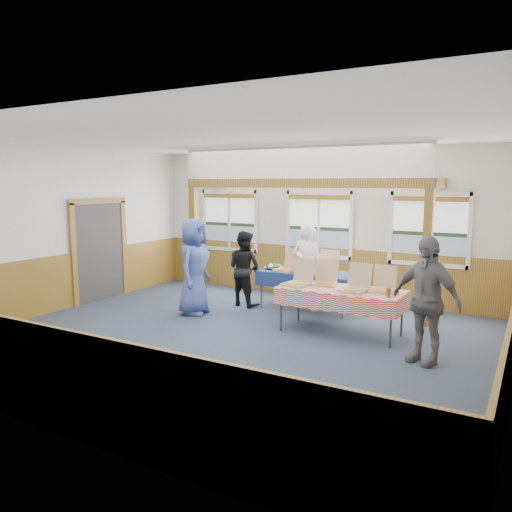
{
  "coord_description": "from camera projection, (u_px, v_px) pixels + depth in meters",
  "views": [
    {
      "loc": [
        4.15,
        -6.61,
        2.5
      ],
      "look_at": [
        -0.17,
        1.0,
        1.21
      ],
      "focal_mm": 35.0,
      "sensor_mm": 36.0,
      "label": 1
    }
  ],
  "objects": [
    {
      "name": "cross_beam",
      "position": [
        297.0,
        183.0,
        9.69
      ],
      "size": [
        5.15,
        0.18,
        0.18
      ],
      "primitive_type": "cube",
      "color": "brown",
      "rests_on": "post_left"
    },
    {
      "name": "ceiling",
      "position": [
        234.0,
        136.0,
        7.61
      ],
      "size": [
        8.0,
        8.0,
        0.0
      ],
      "primitive_type": "plane",
      "rotation": [
        3.14,
        0.0,
        0.0
      ],
      "color": "white",
      "rests_on": "wall_back"
    },
    {
      "name": "window_mid",
      "position": [
        319.0,
        221.0,
        10.8
      ],
      "size": [
        1.56,
        0.1,
        1.46
      ],
      "color": "white",
      "rests_on": "wall_back"
    },
    {
      "name": "wall_front",
      "position": [
        43.0,
        276.0,
        4.83
      ],
      "size": [
        8.0,
        0.0,
        8.0
      ],
      "primitive_type": "plane",
      "rotation": [
        -1.57,
        0.0,
        0.0
      ],
      "color": "silver",
      "rests_on": "floor"
    },
    {
      "name": "wall_back",
      "position": [
        320.0,
        224.0,
        10.85
      ],
      "size": [
        8.0,
        0.0,
        8.0
      ],
      "primitive_type": "plane",
      "rotation": [
        1.57,
        0.0,
        0.0
      ],
      "color": "silver",
      "rests_on": "floor"
    },
    {
      "name": "drink_glass",
      "position": [
        388.0,
        293.0,
        7.61
      ],
      "size": [
        0.07,
        0.07,
        0.15
      ],
      "primitive_type": "cylinder",
      "color": "brown",
      "rests_on": "table_right"
    },
    {
      "name": "wall_left",
      "position": [
        62.0,
        229.0,
        9.8
      ],
      "size": [
        0.0,
        8.0,
        8.0
      ],
      "primitive_type": "plane",
      "rotation": [
        1.57,
        0.0,
        1.57
      ],
      "color": "silver",
      "rests_on": "floor"
    },
    {
      "name": "person_grey",
      "position": [
        426.0,
        300.0,
        6.89
      ],
      "size": [
        1.13,
        0.81,
        1.79
      ],
      "primitive_type": "imported",
      "rotation": [
        0.0,
        0.0,
        -0.4
      ],
      "color": "slate",
      "rests_on": "floor"
    },
    {
      "name": "post_right",
      "position": [
        427.0,
        258.0,
        8.66
      ],
      "size": [
        0.15,
        0.15,
        2.4
      ],
      "primitive_type": "cube",
      "color": "brown",
      "rests_on": "floor"
    },
    {
      "name": "man_blue",
      "position": [
        194.0,
        267.0,
        9.48
      ],
      "size": [
        0.75,
        1.0,
        1.84
      ],
      "primitive_type": "imported",
      "rotation": [
        0.0,
        0.0,
        1.77
      ],
      "color": "#3C4F98",
      "rests_on": "floor"
    },
    {
      "name": "floor",
      "position": [
        235.0,
        338.0,
        8.07
      ],
      "size": [
        8.0,
        8.0,
        0.0
      ],
      "primitive_type": "plane",
      "color": "#2C3B48",
      "rests_on": "ground"
    },
    {
      "name": "woman_black",
      "position": [
        244.0,
        268.0,
        10.17
      ],
      "size": [
        0.84,
        0.71,
        1.53
      ],
      "primitive_type": "imported",
      "rotation": [
        0.0,
        0.0,
        2.95
      ],
      "color": "black",
      "rests_on": "floor"
    },
    {
      "name": "pizza_box_a",
      "position": [
        287.0,
        268.0,
        9.92
      ],
      "size": [
        0.47,
        0.54,
        0.42
      ],
      "rotation": [
        0.0,
        0.0,
        -0.2
      ],
      "color": "tan",
      "rests_on": "table_left"
    },
    {
      "name": "pizza_box_c",
      "position": [
        298.0,
        282.0,
        8.52
      ],
      "size": [
        0.48,
        0.55,
        0.44
      ],
      "rotation": [
        0.0,
        0.0,
        -0.17
      ],
      "color": "tan",
      "rests_on": "table_right"
    },
    {
      "name": "pizza_box_f",
      "position": [
        382.0,
        288.0,
        8.04
      ],
      "size": [
        0.39,
        0.47,
        0.4
      ],
      "rotation": [
        0.0,
        0.0,
        0.04
      ],
      "color": "tan",
      "rests_on": "table_right"
    },
    {
      "name": "pizza_box_b",
      "position": [
        327.0,
        269.0,
        9.79
      ],
      "size": [
        0.43,
        0.51,
        0.42
      ],
      "rotation": [
        0.0,
        0.0,
        0.11
      ],
      "color": "tan",
      "rests_on": "table_left"
    },
    {
      "name": "wainscot_back",
      "position": [
        318.0,
        272.0,
        10.98
      ],
      "size": [
        7.98,
        0.05,
        1.1
      ],
      "primitive_type": "cube",
      "color": "brown",
      "rests_on": "floor"
    },
    {
      "name": "woman_white",
      "position": [
        307.0,
        267.0,
        9.74
      ],
      "size": [
        0.65,
        0.45,
        1.72
      ],
      "primitive_type": "imported",
      "rotation": [
        0.0,
        0.0,
        3.08
      ],
      "color": "white",
      "rests_on": "floor"
    },
    {
      "name": "wainscot_right",
      "position": [
        512.0,
        345.0,
        6.05
      ],
      "size": [
        0.05,
        6.98,
        1.1
      ],
      "primitive_type": "cube",
      "color": "brown",
      "rests_on": "floor"
    },
    {
      "name": "wainscot_front",
      "position": [
        51.0,
        379.0,
        5.0
      ],
      "size": [
        7.98,
        0.05,
        1.1
      ],
      "primitive_type": "cube",
      "color": "brown",
      "rests_on": "floor"
    },
    {
      "name": "window_left",
      "position": [
        230.0,
        217.0,
        11.93
      ],
      "size": [
        1.56,
        0.1,
        1.46
      ],
      "color": "white",
      "rests_on": "wall_back"
    },
    {
      "name": "cased_opening",
      "position": [
        100.0,
        251.0,
        10.63
      ],
      "size": [
        0.06,
        1.3,
        2.1
      ],
      "primitive_type": "cube",
      "color": "#363636",
      "rests_on": "wall_left"
    },
    {
      "name": "table_right",
      "position": [
        341.0,
        292.0,
        8.25
      ],
      "size": [
        2.1,
        1.03,
        0.76
      ],
      "rotation": [
        0.0,
        0.0,
        0.07
      ],
      "color": "#363636",
      "rests_on": "floor"
    },
    {
      "name": "window_right",
      "position": [
        429.0,
        225.0,
        9.68
      ],
      "size": [
        1.56,
        0.1,
        1.46
      ],
      "color": "white",
      "rests_on": "wall_back"
    },
    {
      "name": "post_left",
      "position": [
        194.0,
        242.0,
        11.1
      ],
      "size": [
        0.15,
        0.15,
        2.4
      ],
      "primitive_type": "cube",
      "color": "brown",
      "rests_on": "floor"
    },
    {
      "name": "table_left",
      "position": [
        307.0,
        275.0,
        9.84
      ],
      "size": [
        1.94,
        0.97,
        0.76
      ],
      "rotation": [
        0.0,
        0.0,
        -0.07
      ],
      "color": "#363636",
      "rests_on": "floor"
    },
    {
      "name": "pizza_box_e",
      "position": [
        354.0,
        287.0,
        8.05
      ],
      "size": [
        0.46,
        0.54,
        0.44
      ],
      "rotation": [
        0.0,
        0.0,
        -0.13
      ],
      "color": "tan",
      "rests_on": "table_right"
    },
    {
      "name": "wainscot_left",
      "position": [
        66.0,
        281.0,
        9.94
      ],
      "size": [
        0.05,
        6.98,
        1.1
      ],
      "primitive_type": "cube",
      "color": "brown",
      "rests_on": "floor"
    },
    {
      "name": "pizza_box_d",
      "position": [
        325.0,
        281.0,
        8.58
      ],
      "size": [
        0.49,
        0.55,
        0.43
      ],
      "rotation": [
        0.0,
        0.0,
        0.24
      ],
      "color": "tan",
      "rests_on": "table_right"
    },
    {
      "name": "veggie_tray",
      "position": [
        274.0,
        267.0,
        10.19
      ],
      "size": [
        0.4,
        0.4,
        0.09
      ],
      "color": "black",
      "rests_on": "table_left"
    }
  ]
}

